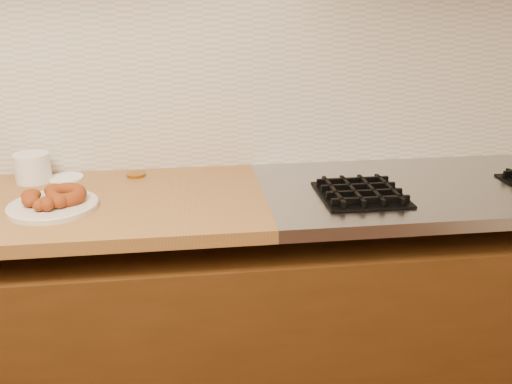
{
  "coord_description": "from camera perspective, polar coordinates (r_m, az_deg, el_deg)",
  "views": [
    {
      "loc": [
        0.27,
        0.08,
        1.5
      ],
      "look_at": [
        0.47,
        1.6,
        0.93
      ],
      "focal_mm": 38.0,
      "sensor_mm": 36.0,
      "label": 1
    }
  ],
  "objects": [
    {
      "name": "donut_plate",
      "position": [
        1.7,
        -20.58,
        -1.39
      ],
      "size": [
        0.26,
        0.26,
        0.01
      ],
      "primitive_type": "cylinder",
      "color": "beige",
      "rests_on": "butcher_block"
    },
    {
      "name": "wall_back",
      "position": [
        1.94,
        -15.95,
        15.16
      ],
      "size": [
        4.0,
        0.02,
        2.7
      ],
      "primitive_type": "cube",
      "color": "#C7B293",
      "rests_on": "ground"
    },
    {
      "name": "stovetop",
      "position": [
        1.94,
        20.09,
        0.39
      ],
      "size": [
        1.3,
        0.62,
        0.04
      ],
      "primitive_type": "cube",
      "color": "#9EA0A5",
      "rests_on": "base_cabinet"
    },
    {
      "name": "ring_donut",
      "position": [
        1.7,
        -19.37,
        -0.26
      ],
      "size": [
        0.15,
        0.15,
        0.05
      ],
      "primitive_type": "torus",
      "rotation": [
        0.1,
        0.0,
        0.3
      ],
      "color": "maroon",
      "rests_on": "donut_plate"
    },
    {
      "name": "tub_lid",
      "position": [
        1.96,
        -19.37,
        1.41
      ],
      "size": [
        0.13,
        0.13,
        0.01
      ],
      "primitive_type": "cylinder",
      "rotation": [
        0.0,
        0.0,
        0.14
      ],
      "color": "white",
      "rests_on": "butcher_block"
    },
    {
      "name": "burner_grates",
      "position": [
        1.85,
        20.61,
        0.43
      ],
      "size": [
        0.91,
        0.26,
        0.03
      ],
      "color": "black",
      "rests_on": "stovetop"
    },
    {
      "name": "brass_jar_lid",
      "position": [
        1.92,
        -12.52,
        1.79
      ],
      "size": [
        0.08,
        0.08,
        0.01
      ],
      "primitive_type": "cylinder",
      "rotation": [
        0.0,
        0.0,
        0.37
      ],
      "color": "#A66E21",
      "rests_on": "butcher_block"
    },
    {
      "name": "backsplash",
      "position": [
        1.95,
        -15.57,
        10.75
      ],
      "size": [
        3.6,
        0.02,
        0.6
      ],
      "primitive_type": "cube",
      "color": "beige",
      "rests_on": "wall_back"
    },
    {
      "name": "plastic_tub",
      "position": [
        1.96,
        -22.46,
        2.39
      ],
      "size": [
        0.14,
        0.14,
        0.1
      ],
      "primitive_type": "cylinder",
      "rotation": [
        0.0,
        0.0,
        0.23
      ],
      "color": "white",
      "rests_on": "butcher_block"
    },
    {
      "name": "fried_dough_chunks",
      "position": [
        1.7,
        -21.55,
        -0.61
      ],
      "size": [
        0.17,
        0.2,
        0.04
      ],
      "color": "maroon",
      "rests_on": "donut_plate"
    },
    {
      "name": "base_cabinet",
      "position": [
        1.97,
        -14.42,
        -14.72
      ],
      "size": [
        3.6,
        0.6,
        0.77
      ],
      "primitive_type": "cube",
      "color": "#4B2A10",
      "rests_on": "floor"
    }
  ]
}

